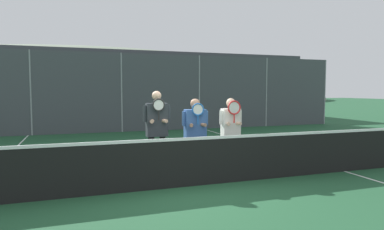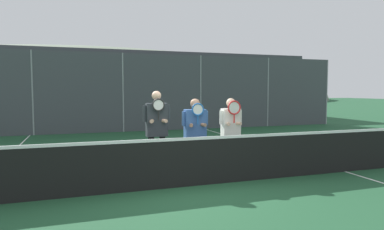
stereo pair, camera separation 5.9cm
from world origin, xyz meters
name	(u,v)px [view 1 (the left image)]	position (x,y,z in m)	size (l,w,h in m)	color
ground_plane	(186,187)	(0.00, 0.00, 0.00)	(120.00, 120.00, 0.00)	#1E4C2D
hill_distant	(86,101)	(0.00, 56.64, 0.00)	(93.56, 51.98, 18.19)	slate
clubhouse_building	(129,87)	(1.38, 16.02, 2.09)	(22.02, 5.50, 4.15)	beige
fence_back	(122,93)	(0.00, 9.30, 1.77)	(22.31, 0.06, 3.53)	gray
tennis_net	(186,161)	(0.00, 0.00, 0.50)	(10.38, 0.09, 1.06)	gray
court_line_right_sideline	(273,150)	(3.86, 3.00, 0.00)	(0.05, 16.00, 0.01)	white
player_leftmost	(157,127)	(-0.37, 0.88, 1.09)	(0.58, 0.34, 1.86)	black
player_center_left	(195,129)	(0.50, 0.88, 1.01)	(0.61, 0.34, 1.69)	#56565B
player_center_right	(231,128)	(1.36, 0.87, 1.00)	(0.55, 0.34, 1.69)	white
car_left_of_center	(81,111)	(-1.70, 11.59, 0.86)	(4.54, 1.99, 1.67)	maroon
car_center	(180,108)	(3.42, 11.62, 0.90)	(4.70, 2.07, 1.75)	maroon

